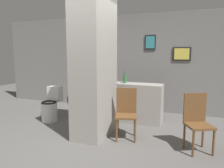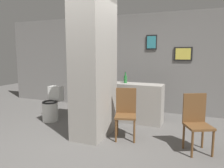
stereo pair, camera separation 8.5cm
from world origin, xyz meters
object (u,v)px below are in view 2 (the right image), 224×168
chair_near_pillar (126,111)px  chair_by_doorway (197,121)px  bottle_tall (125,79)px  toilet (52,106)px  bicycle (98,102)px

chair_near_pillar → chair_by_doorway: (1.22, -0.09, 0.00)m
bottle_tall → chair_by_doorway: bearing=-34.6°
toilet → bicycle: bearing=39.9°
bicycle → bottle_tall: bearing=-4.8°
chair_near_pillar → chair_by_doorway: 1.23m
toilet → chair_by_doorway: chair_by_doorway is taller
chair_by_doorway → toilet: bearing=145.3°
chair_near_pillar → bicycle: bearing=119.3°
chair_by_doorway → bottle_tall: bearing=118.5°
bottle_tall → bicycle: bearing=175.2°
chair_near_pillar → bottle_tall: size_ratio=3.44×
chair_near_pillar → bicycle: 1.52m
chair_near_pillar → bicycle: (-1.09, 1.06, -0.13)m
chair_by_doorway → bottle_tall: size_ratio=3.44×
chair_near_pillar → bottle_tall: 1.16m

